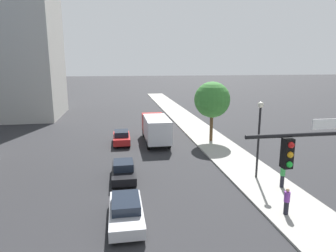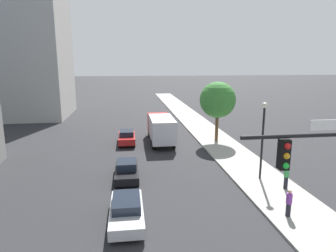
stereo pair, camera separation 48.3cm
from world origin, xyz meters
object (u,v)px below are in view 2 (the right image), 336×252
(car_red, at_px, (127,137))
(pedestrian_purple_shirt, at_px, (289,203))
(box_truck, at_px, (161,127))
(car_black, at_px, (127,170))
(street_tree, at_px, (218,100))
(car_silver, at_px, (127,210))
(pedestrian_green_shirt, at_px, (286,176))
(street_lamp, at_px, (263,129))
(traffic_light_pole, at_px, (327,179))
(construction_building, at_px, (21,15))

(car_red, height_order, pedestrian_purple_shirt, pedestrian_purple_shirt)
(box_truck, bearing_deg, car_black, -110.33)
(street_tree, bearing_deg, car_silver, -122.09)
(car_silver, relative_size, pedestrian_green_shirt, 2.62)
(car_silver, bearing_deg, car_black, 90.00)
(street_lamp, height_order, car_red, street_lamp)
(car_silver, height_order, pedestrian_purple_shirt, pedestrian_purple_shirt)
(car_black, height_order, pedestrian_purple_shirt, pedestrian_purple_shirt)
(street_tree, height_order, car_black, street_tree)
(car_black, relative_size, box_truck, 0.55)
(traffic_light_pole, distance_m, pedestrian_green_shirt, 10.75)
(street_tree, height_order, pedestrian_green_shirt, street_tree)
(traffic_light_pole, bearing_deg, construction_building, 118.34)
(car_silver, xyz_separation_m, pedestrian_green_shirt, (11.07, 2.68, 0.38))
(construction_building, bearing_deg, car_black, -61.84)
(traffic_light_pole, xyz_separation_m, car_silver, (-7.14, 6.61, -4.12))
(box_truck, relative_size, pedestrian_purple_shirt, 4.90)
(street_tree, bearing_deg, box_truck, 173.85)
(traffic_light_pole, relative_size, street_tree, 1.04)
(car_red, relative_size, car_black, 1.00)
(traffic_light_pole, bearing_deg, street_tree, 82.69)
(street_lamp, height_order, street_tree, street_tree)
(street_tree, xyz_separation_m, car_silver, (-10.04, -16.02, -4.12))
(car_red, height_order, car_black, car_red)
(construction_building, relative_size, car_red, 8.36)
(pedestrian_purple_shirt, bearing_deg, construction_building, 124.07)
(car_silver, bearing_deg, street_lamp, 25.18)
(street_lamp, relative_size, box_truck, 0.74)
(car_silver, distance_m, car_black, 6.41)
(street_tree, relative_size, car_red, 1.54)
(construction_building, xyz_separation_m, street_lamp, (26.31, -31.90, -12.20))
(construction_building, xyz_separation_m, car_red, (16.18, -19.89, -15.42))
(traffic_light_pole, distance_m, box_truck, 23.73)
(traffic_light_pole, xyz_separation_m, car_black, (-7.14, 13.02, -4.11))
(box_truck, bearing_deg, pedestrian_green_shirt, -62.60)
(pedestrian_green_shirt, bearing_deg, car_silver, -166.37)
(pedestrian_green_shirt, bearing_deg, street_tree, 94.39)
(pedestrian_purple_shirt, distance_m, pedestrian_green_shirt, 4.06)
(car_black, relative_size, pedestrian_purple_shirt, 2.69)
(car_silver, bearing_deg, pedestrian_purple_shirt, -5.77)
(street_lamp, height_order, pedestrian_purple_shirt, street_lamp)
(street_lamp, bearing_deg, box_truck, 117.88)
(car_red, distance_m, pedestrian_green_shirt, 17.91)
(construction_building, bearing_deg, box_truck, -44.96)
(construction_building, height_order, box_truck, construction_building)
(traffic_light_pole, xyz_separation_m, car_red, (-7.14, 23.36, -4.05))
(pedestrian_green_shirt, bearing_deg, street_lamp, 114.54)
(pedestrian_purple_shirt, bearing_deg, car_silver, 174.23)
(traffic_light_pole, xyz_separation_m, street_lamp, (2.98, 11.36, -0.82))
(construction_building, bearing_deg, street_lamp, -50.49)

